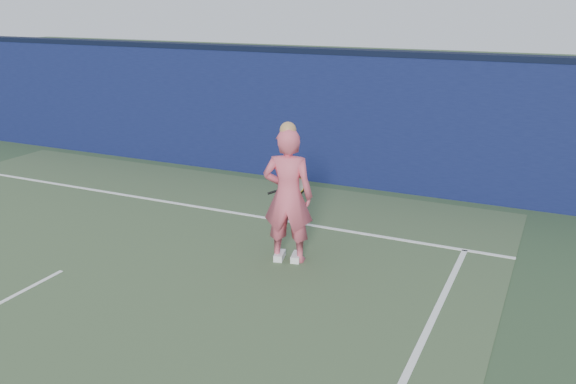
% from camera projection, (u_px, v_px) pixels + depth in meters
% --- Properties ---
extents(ground, '(80.00, 80.00, 0.00)m').
position_uv_depth(ground, '(0.00, 304.00, 7.31)').
color(ground, '#2E462B').
rests_on(ground, ground).
extents(backstop_wall, '(24.00, 0.40, 2.50)m').
position_uv_depth(backstop_wall, '(253.00, 113.00, 12.55)').
color(backstop_wall, '#0D143D').
rests_on(backstop_wall, ground).
extents(wall_cap, '(24.00, 0.42, 0.10)m').
position_uv_depth(wall_cap, '(251.00, 48.00, 12.15)').
color(wall_cap, black).
rests_on(wall_cap, backstop_wall).
extents(player, '(0.77, 0.60, 1.96)m').
position_uv_depth(player, '(288.00, 196.00, 8.26)').
color(player, '#DB556A').
rests_on(player, ground).
extents(racket, '(0.50, 0.34, 0.30)m').
position_uv_depth(racket, '(294.00, 186.00, 8.71)').
color(racket, black).
rests_on(racket, ground).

